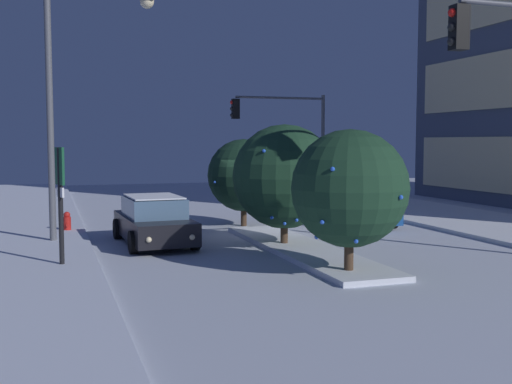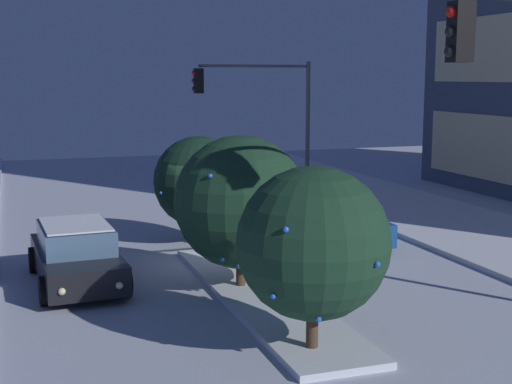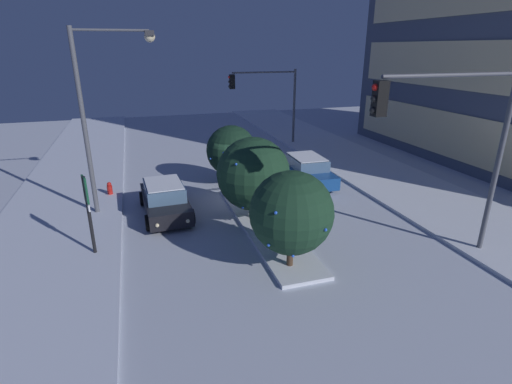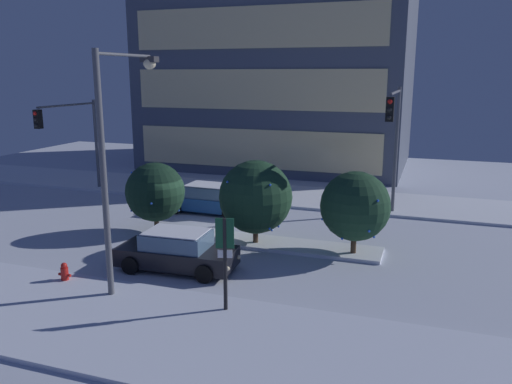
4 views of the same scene
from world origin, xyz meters
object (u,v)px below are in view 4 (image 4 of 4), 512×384
car_near (177,251)px  traffic_light_corner_far_right (394,130)px  decorated_tree_median (155,192)px  decorated_tree_right_of_median (355,206)px  traffic_light_corner_far_left (72,130)px  street_lamp_arched (118,138)px  car_far (209,199)px  parking_info_sign (225,253)px  decorated_tree_left_of_median (256,197)px  fire_hydrant (65,274)px

car_near → traffic_light_corner_far_right: 11.76m
decorated_tree_median → decorated_tree_right_of_median: bearing=-1.5°
traffic_light_corner_far_left → street_lamp_arched: (10.33, -10.68, 1.16)m
car_near → car_far: bearing=103.1°
parking_info_sign → street_lamp_arched: bearing=63.2°
car_far → traffic_light_corner_far_right: size_ratio=0.72×
traffic_light_corner_far_right → decorated_tree_left_of_median: bearing=-44.6°
car_far → parking_info_sign: size_ratio=1.56×
car_near → street_lamp_arched: street_lamp_arched is taller
traffic_light_corner_far_right → fire_hydrant: bearing=-41.7°
car_far → fire_hydrant: (-0.84, -10.35, -0.35)m
car_near → car_far: same height
decorated_tree_median → traffic_light_corner_far_right: bearing=25.9°
car_far → decorated_tree_left_of_median: size_ratio=1.28×
decorated_tree_right_of_median → decorated_tree_median: bearing=178.5°
car_near → traffic_light_corner_far_left: bearing=139.7°
decorated_tree_median → traffic_light_corner_far_left: bearing=149.6°
parking_info_sign → decorated_tree_right_of_median: decorated_tree_right_of_median is taller
traffic_light_corner_far_right → decorated_tree_left_of_median: 7.61m
decorated_tree_left_of_median → fire_hydrant: bearing=-129.1°
traffic_light_corner_far_left → decorated_tree_left_of_median: bearing=68.9°
decorated_tree_left_of_median → decorated_tree_right_of_median: decorated_tree_left_of_median is taller
traffic_light_corner_far_right → decorated_tree_right_of_median: bearing=-10.4°
car_near → car_far: 8.18m
street_lamp_arched → decorated_tree_left_of_median: street_lamp_arched is taller
traffic_light_corner_far_left → traffic_light_corner_far_right: size_ratio=0.86×
car_far → traffic_light_corner_far_right: (9.13, 0.83, 3.87)m
car_far → fire_hydrant: car_far is taller
traffic_light_corner_far_left → parking_info_sign: bearing=51.4°
traffic_light_corner_far_left → decorated_tree_right_of_median: 17.96m
traffic_light_corner_far_left → fire_hydrant: traffic_light_corner_far_left is taller
parking_info_sign → decorated_tree_left_of_median: bearing=-5.5°
car_far → traffic_light_corner_far_right: traffic_light_corner_far_right is taller
traffic_light_corner_far_left → decorated_tree_right_of_median: size_ratio=1.62×
decorated_tree_left_of_median → decorated_tree_right_of_median: size_ratio=1.06×
car_near → decorated_tree_right_of_median: size_ratio=1.32×
car_near → parking_info_sign: size_ratio=1.51×
traffic_light_corner_far_right → parking_info_sign: size_ratio=2.16×
decorated_tree_median → car_near: bearing=-51.4°
street_lamp_arched → fire_hydrant: 5.27m
car_near → traffic_light_corner_far_right: bearing=48.9°
traffic_light_corner_far_right → decorated_tree_median: traffic_light_corner_far_right is taller
fire_hydrant → decorated_tree_right_of_median: 11.03m
car_near → traffic_light_corner_far_left: traffic_light_corner_far_left is taller
street_lamp_arched → decorated_tree_median: 7.10m
traffic_light_corner_far_left → street_lamp_arched: size_ratio=0.71×
street_lamp_arched → car_near: bearing=-21.1°
car_near → decorated_tree_median: decorated_tree_median is taller
decorated_tree_left_of_median → traffic_light_corner_far_left: bearing=158.9°
traffic_light_corner_far_left → decorated_tree_median: (8.10, -4.76, -2.07)m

